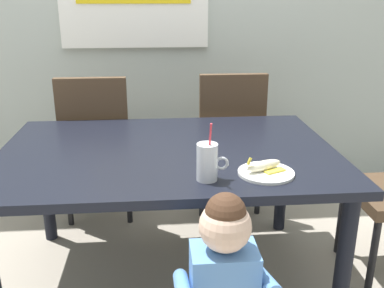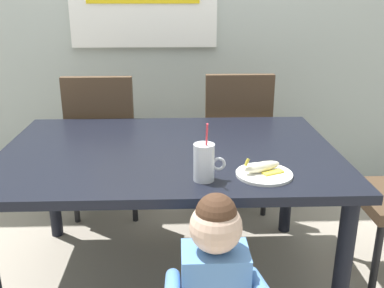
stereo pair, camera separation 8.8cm
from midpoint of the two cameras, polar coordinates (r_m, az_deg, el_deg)
ground_plane at (r=2.41m, az=-3.95°, el=-17.09°), size 24.00×24.00×0.00m
dining_table at (r=2.09m, az=-4.35°, el=-2.73°), size 1.59×1.07×0.72m
dining_chair_left at (r=2.84m, az=-13.25°, el=0.57°), size 0.44×0.44×0.96m
dining_chair_right at (r=2.88m, az=4.01°, el=1.34°), size 0.44×0.45×0.96m
toddler_standing at (r=1.51m, az=2.46°, el=-17.36°), size 0.33×0.24×0.84m
milk_cup at (r=1.70m, az=0.57°, el=-2.66°), size 0.13×0.09×0.25m
snack_plate at (r=1.80m, az=8.33°, el=-3.77°), size 0.23×0.23×0.01m
peeled_banana at (r=1.80m, az=8.10°, el=-2.87°), size 0.18×0.13×0.07m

